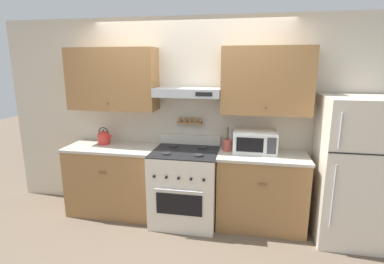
% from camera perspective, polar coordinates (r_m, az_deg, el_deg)
% --- Properties ---
extents(ground_plane, '(16.00, 16.00, 0.00)m').
position_cam_1_polar(ground_plane, '(3.83, -2.06, -18.13)').
color(ground_plane, brown).
extents(wall_back, '(5.20, 0.46, 2.55)m').
position_cam_1_polar(wall_back, '(3.88, -0.75, 5.19)').
color(wall_back, beige).
rests_on(wall_back, ground_plane).
extents(counter_left, '(1.17, 0.61, 0.92)m').
position_cam_1_polar(counter_left, '(4.19, -14.60, -8.68)').
color(counter_left, olive).
rests_on(counter_left, ground_plane).
extents(counter_right, '(1.06, 0.61, 0.92)m').
position_cam_1_polar(counter_right, '(3.82, 12.99, -10.75)').
color(counter_right, olive).
rests_on(counter_right, ground_plane).
extents(stove_range, '(0.80, 0.73, 1.05)m').
position_cam_1_polar(stove_range, '(3.83, -1.29, -10.24)').
color(stove_range, beige).
rests_on(stove_range, ground_plane).
extents(refrigerator, '(0.73, 0.75, 1.63)m').
position_cam_1_polar(refrigerator, '(3.80, 28.21, -6.43)').
color(refrigerator, beige).
rests_on(refrigerator, ground_plane).
extents(tea_kettle, '(0.20, 0.16, 0.23)m').
position_cam_1_polar(tea_kettle, '(4.17, -16.45, -0.93)').
color(tea_kettle, red).
rests_on(tea_kettle, counter_left).
extents(microwave, '(0.52, 0.39, 0.26)m').
position_cam_1_polar(microwave, '(3.73, 11.90, -1.69)').
color(microwave, white).
rests_on(microwave, counter_right).
extents(utensil_crock, '(0.11, 0.11, 0.30)m').
position_cam_1_polar(utensil_crock, '(3.73, 6.72, -2.36)').
color(utensil_crock, '#B24C42').
rests_on(utensil_crock, counter_right).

